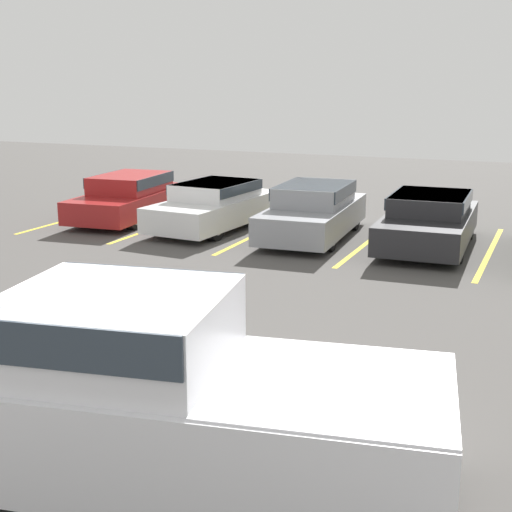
% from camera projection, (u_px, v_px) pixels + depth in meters
% --- Properties ---
extents(ground_plane, '(60.00, 60.00, 0.00)m').
position_uv_depth(ground_plane, '(124.00, 466.00, 7.09)').
color(ground_plane, '#4C4947').
extents(stall_stripe_a, '(0.12, 5.49, 0.01)m').
position_uv_depth(stall_stripe_a, '(83.00, 216.00, 20.20)').
color(stall_stripe_a, yellow).
rests_on(stall_stripe_a, ground_plane).
extents(stall_stripe_b, '(0.12, 5.49, 0.01)m').
position_uv_depth(stall_stripe_b, '(167.00, 223.00, 19.13)').
color(stall_stripe_b, yellow).
rests_on(stall_stripe_b, ground_plane).
extents(stall_stripe_c, '(0.12, 5.49, 0.01)m').
position_uv_depth(stall_stripe_c, '(262.00, 232.00, 18.06)').
color(stall_stripe_c, yellow).
rests_on(stall_stripe_c, ground_plane).
extents(stall_stripe_d, '(0.12, 5.49, 0.01)m').
position_uv_depth(stall_stripe_d, '(369.00, 241.00, 16.99)').
color(stall_stripe_d, yellow).
rests_on(stall_stripe_d, ground_plane).
extents(stall_stripe_e, '(0.12, 5.49, 0.01)m').
position_uv_depth(stall_stripe_e, '(490.00, 252.00, 15.92)').
color(stall_stripe_e, yellow).
rests_on(stall_stripe_e, ground_plane).
extents(pickup_truck, '(5.71, 2.86, 1.90)m').
position_uv_depth(pickup_truck, '(148.00, 397.00, 6.49)').
color(pickup_truck, silver).
rests_on(pickup_truck, ground_plane).
extents(parked_sedan_a, '(2.13, 4.44, 1.23)m').
position_uv_depth(parked_sedan_a, '(130.00, 196.00, 19.59)').
color(parked_sedan_a, maroon).
rests_on(parked_sedan_a, ground_plane).
extents(parked_sedan_b, '(2.03, 4.36, 1.20)m').
position_uv_depth(parked_sedan_b, '(215.00, 204.00, 18.35)').
color(parked_sedan_b, silver).
rests_on(parked_sedan_b, ground_plane).
extents(parked_sedan_c, '(1.98, 4.44, 1.30)m').
position_uv_depth(parked_sedan_c, '(313.00, 210.00, 17.28)').
color(parked_sedan_c, gray).
rests_on(parked_sedan_c, ground_plane).
extents(parked_sedan_d, '(2.00, 4.40, 1.23)m').
position_uv_depth(parked_sedan_d, '(429.00, 219.00, 16.26)').
color(parked_sedan_d, '#232326').
rests_on(parked_sedan_d, ground_plane).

